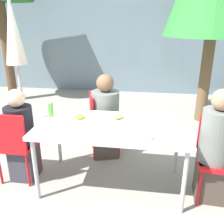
# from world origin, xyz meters

# --- Properties ---
(ground_plane) EXTENTS (24.00, 24.00, 0.00)m
(ground_plane) POSITION_xyz_m (0.00, 0.00, 0.00)
(ground_plane) COLOR gray
(building_facade) EXTENTS (10.00, 0.20, 3.00)m
(building_facade) POSITION_xyz_m (0.00, 4.03, 1.50)
(building_facade) COLOR slate
(building_facade) RESTS_ON ground
(dining_table) EXTENTS (1.61, 0.83, 0.75)m
(dining_table) POSITION_xyz_m (0.00, 0.00, 0.70)
(dining_table) COLOR white
(dining_table) RESTS_ON ground
(chair_left) EXTENTS (0.40, 0.40, 0.88)m
(chair_left) POSITION_xyz_m (-1.11, -0.09, 0.52)
(chair_left) COLOR red
(chair_left) RESTS_ON ground
(person_left) EXTENTS (0.31, 0.31, 1.11)m
(person_left) POSITION_xyz_m (-1.06, -0.01, 0.53)
(person_left) COLOR #383842
(person_left) RESTS_ON ground
(chair_right) EXTENTS (0.43, 0.43, 0.88)m
(chair_right) POSITION_xyz_m (1.11, 0.00, 0.52)
(chair_right) COLOR red
(chair_right) RESTS_ON ground
(person_right) EXTENTS (0.32, 0.32, 1.21)m
(person_right) POSITION_xyz_m (1.06, -0.07, 0.58)
(person_right) COLOR #473D33
(person_right) RESTS_ON ground
(chair_far) EXTENTS (0.49, 0.49, 0.88)m
(chair_far) POSITION_xyz_m (-0.28, 0.69, 0.52)
(chair_far) COLOR red
(chair_far) RESTS_ON ground
(person_far) EXTENTS (0.41, 0.41, 1.16)m
(person_far) POSITION_xyz_m (-0.19, 0.67, 0.54)
(person_far) COLOR #473D33
(person_far) RESTS_ON ground
(closed_umbrella) EXTENTS (0.36, 0.36, 2.11)m
(closed_umbrella) POSITION_xyz_m (-1.46, 0.85, 1.51)
(closed_umbrella) COLOR #333333
(closed_umbrella) RESTS_ON ground
(plate_0) EXTENTS (0.22, 0.22, 0.06)m
(plate_0) POSITION_xyz_m (0.04, 0.17, 0.78)
(plate_0) COLOR white
(plate_0) RESTS_ON dining_table
(plate_1) EXTENTS (0.22, 0.22, 0.06)m
(plate_1) POSITION_xyz_m (-0.39, 0.11, 0.77)
(plate_1) COLOR white
(plate_1) RESTS_ON dining_table
(bottle) EXTENTS (0.06, 0.06, 0.19)m
(bottle) POSITION_xyz_m (-0.72, 0.12, 0.84)
(bottle) COLOR #51A338
(bottle) RESTS_ON dining_table
(drinking_cup) EXTENTS (0.06, 0.06, 0.10)m
(drinking_cup) POSITION_xyz_m (0.38, -0.30, 0.80)
(drinking_cup) COLOR white
(drinking_cup) RESTS_ON dining_table
(salad_bowl) EXTENTS (0.17, 0.17, 0.05)m
(salad_bowl) POSITION_xyz_m (-0.59, -0.03, 0.78)
(salad_bowl) COLOR white
(salad_bowl) RESTS_ON dining_table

